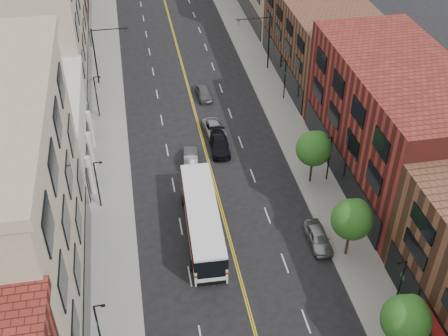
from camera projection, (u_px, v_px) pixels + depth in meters
sidewalk_left at (109, 139)px, 61.13m from camera, size 4.00×110.00×0.15m
sidewalk_right at (287, 121)px, 64.02m from camera, size 4.00×110.00×0.15m
bldg_l_white at (33, 137)px, 54.60m from camera, size 10.00×14.00×8.00m
bldg_l_far_a at (36, 19)px, 64.84m from camera, size 10.00×20.00×18.00m
bldg_r_mid at (394, 123)px, 52.84m from camera, size 10.00×22.00×12.00m
bldg_r_far_a at (322, 40)px, 69.85m from camera, size 10.00×20.00×10.00m
tree_r_1 at (407, 318)px, 37.32m from camera, size 3.40×3.40×5.59m
tree_r_2 at (353, 218)px, 45.13m from camera, size 3.40×3.40×5.59m
tree_r_3 at (314, 147)px, 52.94m from camera, size 3.40×3.40×5.59m
lamp_l_1 at (99, 327)px, 38.15m from camera, size 0.81×0.55×5.05m
lamp_l_2 at (97, 182)px, 50.64m from camera, size 0.81×0.55×5.05m
lamp_l_3 at (97, 94)px, 63.13m from camera, size 0.81×0.55×5.05m
lamp_r_1 at (400, 282)px, 41.32m from camera, size 0.81×0.55×5.05m
lamp_r_2 at (329, 156)px, 53.81m from camera, size 0.81×0.55×5.05m
lamp_r_3 at (285, 77)px, 66.30m from camera, size 0.81×0.55×5.05m
signal_mast_left at (100, 49)px, 68.46m from camera, size 4.49×0.18×7.20m
signal_mast_right at (264, 37)px, 71.43m from camera, size 4.49×0.18×7.20m
city_bus at (202, 218)px, 48.45m from camera, size 3.33×12.41×3.17m
car_parked_far at (318, 237)px, 48.19m from camera, size 1.73×4.24×1.44m
car_lane_behind at (191, 158)px, 57.47m from camera, size 1.89×4.18×1.33m
car_lane_a at (220, 144)px, 59.28m from camera, size 2.20×4.89×1.39m
car_lane_b at (215, 129)px, 61.66m from camera, size 2.50×4.79×1.29m
car_lane_c at (204, 93)px, 68.03m from camera, size 1.80×4.06×1.36m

